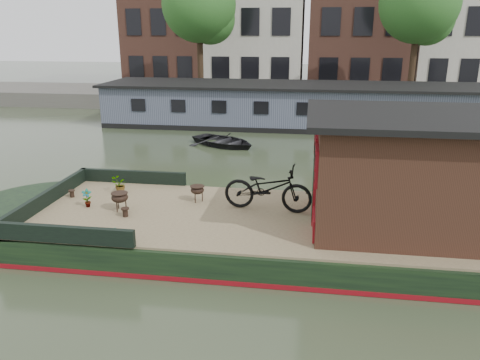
# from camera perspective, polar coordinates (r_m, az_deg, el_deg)

# --- Properties ---
(ground) EXTENTS (120.00, 120.00, 0.00)m
(ground) POSITION_cam_1_polar(r_m,az_deg,el_deg) (10.85, 6.45, -7.84)
(ground) COLOR #2F3B25
(ground) RESTS_ON ground
(houseboat_hull) EXTENTS (14.01, 4.02, 0.60)m
(houseboat_hull) POSITION_cam_1_polar(r_m,az_deg,el_deg) (10.84, -0.59, -6.14)
(houseboat_hull) COLOR black
(houseboat_hull) RESTS_ON ground
(houseboat_deck) EXTENTS (11.80, 3.80, 0.05)m
(houseboat_deck) POSITION_cam_1_polar(r_m,az_deg,el_deg) (10.59, 6.57, -4.79)
(houseboat_deck) COLOR #857B52
(houseboat_deck) RESTS_ON houseboat_hull
(bow_bulwark) EXTENTS (3.00, 4.00, 0.35)m
(bow_bulwark) POSITION_cam_1_polar(r_m,az_deg,el_deg) (11.77, -18.87, -2.27)
(bow_bulwark) COLOR black
(bow_bulwark) RESTS_ON houseboat_deck
(cabin) EXTENTS (4.00, 3.50, 2.42)m
(cabin) POSITION_cam_1_polar(r_m,az_deg,el_deg) (10.36, 18.99, 1.16)
(cabin) COLOR black
(cabin) RESTS_ON houseboat_deck
(bicycle) EXTENTS (2.12, 0.93, 1.08)m
(bicycle) POSITION_cam_1_polar(r_m,az_deg,el_deg) (10.83, 3.41, -0.98)
(bicycle) COLOR black
(bicycle) RESTS_ON houseboat_deck
(potted_plant_a) EXTENTS (0.28, 0.23, 0.44)m
(potted_plant_a) POSITION_cam_1_polar(r_m,az_deg,el_deg) (11.67, -18.16, -2.12)
(potted_plant_a) COLOR brown
(potted_plant_a) RESTS_ON houseboat_deck
(potted_plant_c) EXTENTS (0.50, 0.49, 0.42)m
(potted_plant_c) POSITION_cam_1_polar(r_m,az_deg,el_deg) (12.45, -14.48, -0.60)
(potted_plant_c) COLOR #9A4F2C
(potted_plant_c) RESTS_ON houseboat_deck
(potted_plant_e) EXTENTS (0.17, 0.16, 0.27)m
(potted_plant_e) POSITION_cam_1_polar(r_m,az_deg,el_deg) (9.71, -14.88, -6.44)
(potted_plant_e) COLOR maroon
(potted_plant_e) RESTS_ON houseboat_deck
(brazier_front) EXTENTS (0.51, 0.51, 0.44)m
(brazier_front) POSITION_cam_1_polar(r_m,az_deg,el_deg) (11.24, -14.41, -2.56)
(brazier_front) COLOR black
(brazier_front) RESTS_ON houseboat_deck
(brazier_rear) EXTENTS (0.40, 0.40, 0.40)m
(brazier_rear) POSITION_cam_1_polar(r_m,az_deg,el_deg) (11.51, -5.21, -1.67)
(brazier_rear) COLOR black
(brazier_rear) RESTS_ON houseboat_deck
(bollard_port) EXTENTS (0.16, 0.16, 0.18)m
(bollard_port) POSITION_cam_1_polar(r_m,az_deg,el_deg) (12.53, -19.80, -1.57)
(bollard_port) COLOR black
(bollard_port) RESTS_ON houseboat_deck
(bollard_stbd) EXTENTS (0.18, 0.18, 0.21)m
(bollard_stbd) POSITION_cam_1_polar(r_m,az_deg,el_deg) (10.89, -13.81, -3.84)
(bollard_stbd) COLOR black
(bollard_stbd) RESTS_ON houseboat_deck
(dinghy) EXTENTS (3.73, 3.45, 0.63)m
(dinghy) POSITION_cam_1_polar(r_m,az_deg,el_deg) (19.84, -1.99, 5.12)
(dinghy) COLOR black
(dinghy) RESTS_ON ground
(far_houseboat) EXTENTS (20.40, 4.40, 2.11)m
(far_houseboat) POSITION_cam_1_polar(r_m,az_deg,el_deg) (24.07, 7.90, 8.81)
(far_houseboat) COLOR #51596C
(far_houseboat) RESTS_ON ground
(quay) EXTENTS (60.00, 6.00, 0.90)m
(quay) POSITION_cam_1_polar(r_m,az_deg,el_deg) (30.58, 8.06, 9.72)
(quay) COLOR #47443F
(quay) RESTS_ON ground
(tree_left) EXTENTS (4.40, 4.40, 7.40)m
(tree_left) POSITION_cam_1_polar(r_m,az_deg,el_deg) (29.62, -4.69, 20.14)
(tree_left) COLOR #332316
(tree_left) RESTS_ON quay
(tree_right) EXTENTS (4.40, 4.40, 7.40)m
(tree_right) POSITION_cam_1_polar(r_m,az_deg,el_deg) (29.48, 21.24, 19.08)
(tree_right) COLOR #332316
(tree_right) RESTS_ON quay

